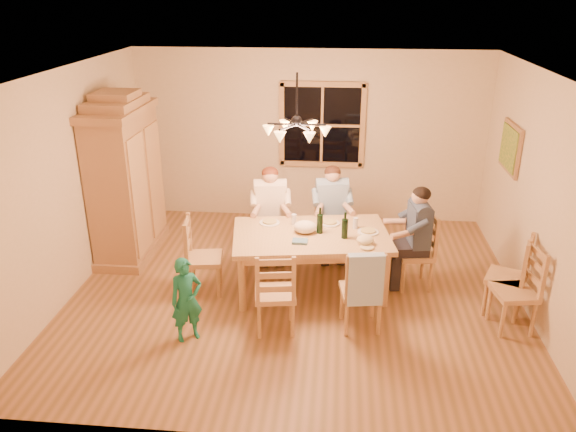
# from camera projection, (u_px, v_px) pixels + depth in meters

# --- Properties ---
(floor) EXTENTS (5.50, 5.50, 0.00)m
(floor) POSITION_uv_depth(u_px,v_px,m) (296.00, 291.00, 7.08)
(floor) COLOR brown
(floor) RESTS_ON ground
(ceiling) EXTENTS (5.50, 5.00, 0.02)m
(ceiling) POSITION_uv_depth(u_px,v_px,m) (297.00, 72.00, 6.05)
(ceiling) COLOR white
(ceiling) RESTS_ON wall_back
(wall_back) EXTENTS (5.50, 0.02, 2.70)m
(wall_back) POSITION_uv_depth(u_px,v_px,m) (309.00, 137.00, 8.86)
(wall_back) COLOR beige
(wall_back) RESTS_ON floor
(wall_left) EXTENTS (0.02, 5.00, 2.70)m
(wall_left) POSITION_uv_depth(u_px,v_px,m) (71.00, 183.00, 6.80)
(wall_left) COLOR beige
(wall_left) RESTS_ON floor
(wall_right) EXTENTS (0.02, 5.00, 2.70)m
(wall_right) POSITION_uv_depth(u_px,v_px,m) (539.00, 198.00, 6.32)
(wall_right) COLOR beige
(wall_right) RESTS_ON floor
(window) EXTENTS (1.30, 0.06, 1.30)m
(window) POSITION_uv_depth(u_px,v_px,m) (322.00, 125.00, 8.74)
(window) COLOR black
(window) RESTS_ON wall_back
(painting) EXTENTS (0.06, 0.78, 0.64)m
(painting) POSITION_uv_depth(u_px,v_px,m) (510.00, 148.00, 7.34)
(painting) COLOR #9F7844
(painting) RESTS_ON wall_right
(chandelier) EXTENTS (0.77, 0.68, 0.71)m
(chandelier) POSITION_uv_depth(u_px,v_px,m) (297.00, 129.00, 6.29)
(chandelier) COLOR black
(chandelier) RESTS_ON ceiling
(armoire) EXTENTS (0.66, 1.40, 2.30)m
(armoire) POSITION_uv_depth(u_px,v_px,m) (126.00, 183.00, 7.71)
(armoire) COLOR #9F7844
(armoire) RESTS_ON floor
(dining_table) EXTENTS (2.04, 1.43, 0.76)m
(dining_table) POSITION_uv_depth(u_px,v_px,m) (311.00, 241.00, 6.89)
(dining_table) COLOR #AC8A4C
(dining_table) RESTS_ON floor
(chair_far_left) EXTENTS (0.50, 0.48, 0.99)m
(chair_far_left) POSITION_uv_depth(u_px,v_px,m) (271.00, 238.00, 7.83)
(chair_far_left) COLOR tan
(chair_far_left) RESTS_ON floor
(chair_far_right) EXTENTS (0.50, 0.48, 0.99)m
(chair_far_right) POSITION_uv_depth(u_px,v_px,m) (331.00, 237.00, 7.87)
(chair_far_right) COLOR tan
(chair_far_right) RESTS_ON floor
(chair_near_left) EXTENTS (0.50, 0.48, 0.99)m
(chair_near_left) POSITION_uv_depth(u_px,v_px,m) (275.00, 305.00, 6.18)
(chair_near_left) COLOR tan
(chair_near_left) RESTS_ON floor
(chair_near_right) EXTENTS (0.50, 0.48, 0.99)m
(chair_near_right) POSITION_uv_depth(u_px,v_px,m) (360.00, 303.00, 6.23)
(chair_near_right) COLOR tan
(chair_near_right) RESTS_ON floor
(chair_end_left) EXTENTS (0.48, 0.50, 0.99)m
(chair_end_left) POSITION_uv_depth(u_px,v_px,m) (205.00, 269.00, 6.96)
(chair_end_left) COLOR tan
(chair_end_left) RESTS_ON floor
(chair_end_right) EXTENTS (0.48, 0.50, 0.99)m
(chair_end_right) POSITION_uv_depth(u_px,v_px,m) (414.00, 264.00, 7.10)
(chair_end_right) COLOR tan
(chair_end_right) RESTS_ON floor
(adult_woman) EXTENTS (0.44, 0.47, 0.87)m
(adult_woman) POSITION_uv_depth(u_px,v_px,m) (270.00, 202.00, 7.62)
(adult_woman) COLOR beige
(adult_woman) RESTS_ON floor
(adult_plaid_man) EXTENTS (0.44, 0.47, 0.87)m
(adult_plaid_man) POSITION_uv_depth(u_px,v_px,m) (332.00, 201.00, 7.67)
(adult_plaid_man) COLOR #346590
(adult_plaid_man) RESTS_ON floor
(adult_slate_man) EXTENTS (0.47, 0.44, 0.87)m
(adult_slate_man) POSITION_uv_depth(u_px,v_px,m) (418.00, 225.00, 6.89)
(adult_slate_man) COLOR #39455B
(adult_slate_man) RESTS_ON floor
(towel) EXTENTS (0.39, 0.16, 0.58)m
(towel) POSITION_uv_depth(u_px,v_px,m) (365.00, 280.00, 5.90)
(towel) COLOR #A2C1DC
(towel) RESTS_ON chair_near_right
(wine_bottle_a) EXTENTS (0.08, 0.08, 0.33)m
(wine_bottle_a) POSITION_uv_depth(u_px,v_px,m) (320.00, 220.00, 6.81)
(wine_bottle_a) COLOR black
(wine_bottle_a) RESTS_ON dining_table
(wine_bottle_b) EXTENTS (0.08, 0.08, 0.33)m
(wine_bottle_b) POSITION_uv_depth(u_px,v_px,m) (345.00, 225.00, 6.67)
(wine_bottle_b) COLOR black
(wine_bottle_b) RESTS_ON dining_table
(plate_woman) EXTENTS (0.26, 0.26, 0.02)m
(plate_woman) POSITION_uv_depth(u_px,v_px,m) (270.00, 223.00, 7.14)
(plate_woman) COLOR white
(plate_woman) RESTS_ON dining_table
(plate_plaid) EXTENTS (0.26, 0.26, 0.02)m
(plate_plaid) POSITION_uv_depth(u_px,v_px,m) (330.00, 223.00, 7.12)
(plate_plaid) COLOR white
(plate_plaid) RESTS_ON dining_table
(plate_slate) EXTENTS (0.26, 0.26, 0.02)m
(plate_slate) POSITION_uv_depth(u_px,v_px,m) (368.00, 232.00, 6.87)
(plate_slate) COLOR white
(plate_slate) RESTS_ON dining_table
(wine_glass_a) EXTENTS (0.06, 0.06, 0.14)m
(wine_glass_a) POSITION_uv_depth(u_px,v_px,m) (294.00, 219.00, 7.08)
(wine_glass_a) COLOR silver
(wine_glass_a) RESTS_ON dining_table
(wine_glass_b) EXTENTS (0.06, 0.06, 0.14)m
(wine_glass_b) POSITION_uv_depth(u_px,v_px,m) (355.00, 223.00, 6.97)
(wine_glass_b) COLOR silver
(wine_glass_b) RESTS_ON dining_table
(cap) EXTENTS (0.20, 0.20, 0.11)m
(cap) POSITION_uv_depth(u_px,v_px,m) (365.00, 240.00, 6.55)
(cap) COLOR beige
(cap) RESTS_ON dining_table
(napkin) EXTENTS (0.20, 0.17, 0.03)m
(napkin) POSITION_uv_depth(u_px,v_px,m) (300.00, 241.00, 6.61)
(napkin) COLOR slate
(napkin) RESTS_ON dining_table
(cloth_bundle) EXTENTS (0.28, 0.22, 0.15)m
(cloth_bundle) POSITION_uv_depth(u_px,v_px,m) (305.00, 227.00, 6.85)
(cloth_bundle) COLOR beige
(cloth_bundle) RESTS_ON dining_table
(child) EXTENTS (0.42, 0.38, 0.96)m
(child) POSITION_uv_depth(u_px,v_px,m) (186.00, 300.00, 5.95)
(child) COLOR #1A785E
(child) RESTS_ON floor
(chair_spare_front) EXTENTS (0.48, 0.50, 0.99)m
(chair_spare_front) POSITION_uv_depth(u_px,v_px,m) (512.00, 304.00, 6.20)
(chair_spare_front) COLOR tan
(chair_spare_front) RESTS_ON floor
(chair_spare_back) EXTENTS (0.56, 0.57, 0.99)m
(chair_spare_back) POSITION_uv_depth(u_px,v_px,m) (504.00, 289.00, 6.51)
(chair_spare_back) COLOR tan
(chair_spare_back) RESTS_ON floor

